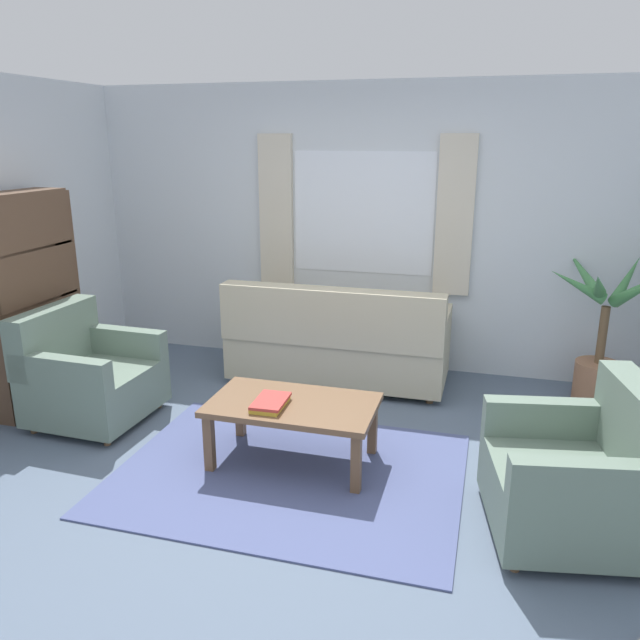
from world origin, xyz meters
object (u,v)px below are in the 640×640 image
Objects in this scene: armchair_right at (580,477)px; bookshelf at (31,297)px; armchair_left at (88,376)px; potted_plant at (602,340)px; couch at (337,343)px; book_stack_on_table at (270,403)px; coffee_table at (293,410)px.

armchair_right is 0.57× the size of bookshelf.
armchair_left is 4.09m from potted_plant.
couch is 1.52× the size of potted_plant.
book_stack_on_table is at bearing -99.67° from armchair_left.
couch is 2.16× the size of armchair_left.
potted_plant is (0.36, 1.97, 0.19)m from armchair_right.
potted_plant reaches higher than armchair_left.
armchair_left reaches higher than book_stack_on_table.
armchair_right is at bearing -7.12° from book_stack_on_table.
potted_plant is 4.61m from bookshelf.
couch is 2.56m from armchair_right.
couch reaches higher than book_stack_on_table.
book_stack_on_table is 0.25× the size of potted_plant.
couch is at bearing -175.69° from potted_plant.
armchair_left is 3.52m from armchair_right.
couch is 2.08m from armchair_left.
bookshelf is (-4.07, 0.76, 0.54)m from armchair_right.
potted_plant is (2.22, 1.74, 0.08)m from book_stack_on_table.
armchair_left is at bearing -159.81° from potted_plant.
armchair_left reaches higher than coffee_table.
armchair_right reaches higher than book_stack_on_table.
couch reaches higher than armchair_right.
armchair_left is at bearing 172.63° from coffee_table.
bookshelf is at bearing 24.96° from couch.
couch is at bearing -51.38° from armchair_left.
coffee_table is at bearing -111.50° from armchair_right.
couch is 1.73× the size of coffee_table.
couch is 2.18m from potted_plant.
couch is 2.55m from bookshelf.
coffee_table is at bearing -95.55° from armchair_left.
coffee_table is at bearing 92.62° from couch.
potted_plant reaches higher than coffee_table.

